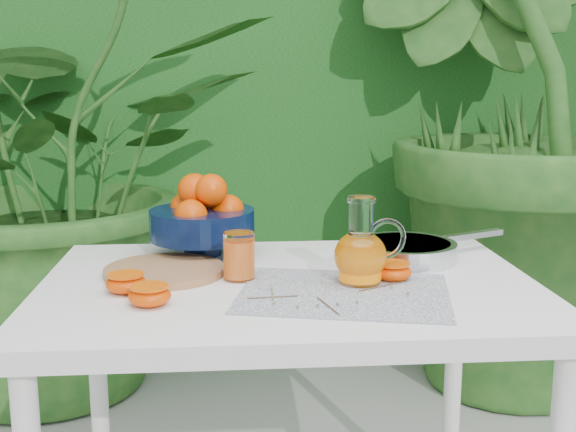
{
  "coord_description": "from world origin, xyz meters",
  "views": [
    {
      "loc": [
        -0.09,
        -1.43,
        1.16
      ],
      "look_at": [
        0.03,
        -0.0,
        0.88
      ],
      "focal_mm": 45.0,
      "sensor_mm": 36.0,
      "label": 1
    }
  ],
  "objects": [
    {
      "name": "fruit_bowl",
      "position": [
        -0.16,
        0.21,
        0.84
      ],
      "size": [
        0.32,
        0.32,
        0.19
      ],
      "color": "black",
      "rests_on": "white_table"
    },
    {
      "name": "hedge_backdrop",
      "position": [
        0.06,
        2.06,
        1.19
      ],
      "size": [
        8.0,
        1.65,
        2.5
      ],
      "color": "#144916",
      "rests_on": "ground"
    },
    {
      "name": "white_table",
      "position": [
        0.03,
        -0.02,
        0.67
      ],
      "size": [
        1.0,
        0.7,
        0.75
      ],
      "color": "white",
      "rests_on": "ground"
    },
    {
      "name": "juice_pitcher",
      "position": [
        0.17,
        -0.06,
        0.81
      ],
      "size": [
        0.16,
        0.12,
        0.17
      ],
      "color": "white",
      "rests_on": "white_table"
    },
    {
      "name": "orange_halves",
      "position": [
        -0.1,
        -0.09,
        0.77
      ],
      "size": [
        0.63,
        0.23,
        0.04
      ],
      "color": "#DB3A02",
      "rests_on": "white_table"
    },
    {
      "name": "placemat",
      "position": [
        0.12,
        -0.12,
        0.75
      ],
      "size": [
        0.45,
        0.39,
        0.0
      ],
      "primitive_type": "cube",
      "rotation": [
        0.0,
        0.0,
        -0.22
      ],
      "color": "#0B153F",
      "rests_on": "white_table"
    },
    {
      "name": "cutting_board",
      "position": [
        -0.23,
        0.04,
        0.76
      ],
      "size": [
        0.28,
        0.28,
        0.02
      ],
      "primitive_type": "cylinder",
      "rotation": [
        0.0,
        0.0,
        -0.14
      ],
      "color": "#946043",
      "rests_on": "white_table"
    },
    {
      "name": "potted_plant_left",
      "position": [
        -0.72,
        1.26,
        0.85
      ],
      "size": [
        2.06,
        2.06,
        1.7
      ],
      "primitive_type": "imported",
      "rotation": [
        0.0,
        0.0,
        0.25
      ],
      "color": "#1B4E1A",
      "rests_on": "ground"
    },
    {
      "name": "saute_pan",
      "position": [
        0.3,
        0.12,
        0.77
      ],
      "size": [
        0.42,
        0.3,
        0.04
      ],
      "color": "silver",
      "rests_on": "white_table"
    },
    {
      "name": "potted_plant_right",
      "position": [
        0.88,
        1.19,
        1.05
      ],
      "size": [
        2.98,
        2.98,
        2.11
      ],
      "primitive_type": "imported",
      "rotation": [
        0.0,
        0.0,
        2.33
      ],
      "color": "#1B4E1A",
      "rests_on": "ground"
    },
    {
      "name": "thyme_sprigs",
      "position": [
        0.1,
        -0.15,
        0.76
      ],
      "size": [
        0.32,
        0.23,
        0.01
      ],
      "color": "brown",
      "rests_on": "white_table"
    },
    {
      "name": "juice_tumbler",
      "position": [
        -0.07,
        -0.01,
        0.8
      ],
      "size": [
        0.07,
        0.07,
        0.09
      ],
      "color": "white",
      "rests_on": "white_table"
    }
  ]
}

